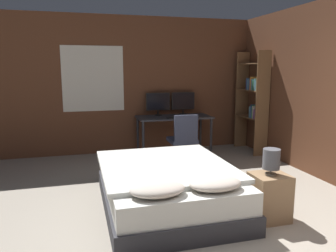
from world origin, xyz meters
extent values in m
cube|color=brown|center=(0.00, 4.21, 1.35)|extent=(12.00, 0.06, 2.70)
cube|color=silver|center=(-1.24, 4.17, 1.49)|extent=(1.16, 0.01, 1.25)
cube|color=black|center=(-1.24, 4.17, 1.49)|extent=(1.08, 0.01, 1.17)
cube|color=#2D2D33|center=(-0.54, 1.33, 0.11)|extent=(1.52, 2.00, 0.22)
cube|color=silver|center=(-0.54, 1.33, 0.35)|extent=(1.46, 1.94, 0.25)
cube|color=silver|center=(-0.54, 1.45, 0.50)|extent=(1.56, 1.68, 0.05)
ellipsoid|color=beige|center=(-0.84, 0.58, 0.54)|extent=(0.55, 0.38, 0.13)
ellipsoid|color=beige|center=(-0.24, 0.58, 0.54)|extent=(0.55, 0.38, 0.13)
cube|color=#997551|center=(0.47, 0.69, 0.27)|extent=(0.39, 0.36, 0.53)
cylinder|color=gray|center=(0.47, 0.69, 0.54)|extent=(0.12, 0.12, 0.01)
cylinder|color=gray|center=(0.47, 0.69, 0.57)|extent=(0.02, 0.02, 0.05)
cylinder|color=#4C4C51|center=(0.47, 0.69, 0.71)|extent=(0.19, 0.19, 0.23)
cube|color=#38383D|center=(0.28, 3.80, 0.73)|extent=(1.46, 0.68, 0.03)
cylinder|color=#2D2D33|center=(-0.40, 3.51, 0.36)|extent=(0.05, 0.05, 0.72)
cylinder|color=#2D2D33|center=(0.96, 3.51, 0.36)|extent=(0.05, 0.05, 0.72)
cylinder|color=#2D2D33|center=(-0.40, 4.09, 0.36)|extent=(0.05, 0.05, 0.72)
cylinder|color=#2D2D33|center=(0.96, 4.09, 0.36)|extent=(0.05, 0.05, 0.72)
cylinder|color=black|center=(0.01, 4.04, 0.75)|extent=(0.16, 0.16, 0.01)
cylinder|color=black|center=(0.01, 4.04, 0.80)|extent=(0.03, 0.03, 0.09)
cube|color=black|center=(0.01, 4.04, 1.03)|extent=(0.49, 0.03, 0.35)
cube|color=black|center=(0.01, 4.02, 1.03)|extent=(0.46, 0.00, 0.32)
cylinder|color=black|center=(0.54, 4.04, 0.75)|extent=(0.16, 0.16, 0.01)
cylinder|color=black|center=(0.54, 4.04, 0.80)|extent=(0.03, 0.03, 0.09)
cube|color=black|center=(0.54, 4.04, 1.03)|extent=(0.49, 0.03, 0.35)
cube|color=black|center=(0.54, 4.02, 1.03)|extent=(0.46, 0.00, 0.32)
cube|color=black|center=(0.28, 3.56, 0.76)|extent=(0.41, 0.13, 0.02)
ellipsoid|color=black|center=(0.57, 3.56, 0.77)|extent=(0.07, 0.05, 0.04)
cylinder|color=black|center=(0.23, 3.11, 0.02)|extent=(0.52, 0.52, 0.04)
cylinder|color=gray|center=(0.23, 3.11, 0.21)|extent=(0.05, 0.05, 0.34)
cube|color=#33384C|center=(0.23, 3.11, 0.41)|extent=(0.47, 0.47, 0.07)
cube|color=#33384C|center=(0.23, 2.90, 0.67)|extent=(0.42, 0.05, 0.45)
cube|color=brown|center=(1.84, 3.15, 1.01)|extent=(0.29, 0.02, 2.02)
cube|color=brown|center=(1.84, 3.97, 1.01)|extent=(0.29, 0.02, 2.02)
cube|color=brown|center=(1.84, 3.56, 0.71)|extent=(0.29, 0.80, 0.02)
cube|color=brown|center=(1.84, 3.56, 1.25)|extent=(0.29, 0.80, 0.02)
cube|color=brown|center=(1.84, 3.56, 1.78)|extent=(0.29, 0.80, 0.02)
cube|color=#BCB29E|center=(1.84, 3.20, 0.85)|extent=(0.23, 0.04, 0.26)
cube|color=#7A387F|center=(1.84, 3.25, 0.81)|extent=(0.23, 0.04, 0.19)
cube|color=#BCB29E|center=(1.84, 3.30, 0.84)|extent=(0.23, 0.04, 0.25)
cube|color=#337042|center=(1.84, 3.34, 0.85)|extent=(0.23, 0.02, 0.26)
cube|color=#2D4784|center=(1.84, 3.38, 0.85)|extent=(0.23, 0.03, 0.27)
cube|color=teal|center=(1.84, 3.42, 0.83)|extent=(0.23, 0.04, 0.22)
cube|color=gold|center=(1.84, 3.19, 1.39)|extent=(0.23, 0.04, 0.25)
cube|color=teal|center=(1.84, 3.24, 1.36)|extent=(0.23, 0.04, 0.20)
cube|color=teal|center=(1.84, 3.29, 1.38)|extent=(0.23, 0.04, 0.23)
cube|color=#337042|center=(1.84, 3.34, 1.36)|extent=(0.23, 0.04, 0.19)
cube|color=teal|center=(1.84, 3.39, 1.37)|extent=(0.23, 0.04, 0.21)
cube|color=orange|center=(1.84, 3.44, 1.39)|extent=(0.23, 0.04, 0.26)
cube|color=#2D4784|center=(1.84, 3.49, 1.37)|extent=(0.23, 0.03, 0.21)
cube|color=teal|center=(1.84, 3.53, 1.38)|extent=(0.23, 0.04, 0.23)
cube|color=#2D4784|center=(1.84, 3.58, 1.38)|extent=(0.23, 0.04, 0.23)
camera|label=1|loc=(-1.54, -2.35, 1.69)|focal=35.00mm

